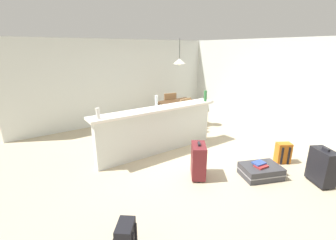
# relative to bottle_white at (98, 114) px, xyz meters

# --- Properties ---
(ground_plane) EXTENTS (13.00, 13.00, 0.05)m
(ground_plane) POSITION_rel_bottle_white_xyz_m (1.73, -0.33, -1.15)
(ground_plane) COLOR #BCAD8E
(wall_back) EXTENTS (6.60, 0.10, 2.50)m
(wall_back) POSITION_rel_bottle_white_xyz_m (1.73, 2.72, 0.12)
(wall_back) COLOR silver
(wall_back) RESTS_ON ground_plane
(wall_right) EXTENTS (0.10, 6.00, 2.50)m
(wall_right) POSITION_rel_bottle_white_xyz_m (4.78, -0.03, 0.12)
(wall_right) COLOR silver
(wall_right) RESTS_ON ground_plane
(partition_half_wall) EXTENTS (2.80, 0.20, 0.98)m
(partition_half_wall) POSITION_rel_bottle_white_xyz_m (1.30, 0.07, -0.64)
(partition_half_wall) COLOR silver
(partition_half_wall) RESTS_ON ground_plane
(bar_countertop) EXTENTS (2.96, 0.40, 0.05)m
(bar_countertop) POSITION_rel_bottle_white_xyz_m (1.30, 0.07, -0.13)
(bar_countertop) COLOR white
(bar_countertop) RESTS_ON partition_half_wall
(bottle_white) EXTENTS (0.07, 0.07, 0.20)m
(bottle_white) POSITION_rel_bottle_white_xyz_m (0.00, 0.00, 0.00)
(bottle_white) COLOR silver
(bottle_white) RESTS_ON bar_countertop
(bottle_clear) EXTENTS (0.06, 0.06, 0.26)m
(bottle_clear) POSITION_rel_bottle_white_xyz_m (1.34, 0.17, 0.03)
(bottle_clear) COLOR silver
(bottle_clear) RESTS_ON bar_countertop
(bottle_green) EXTENTS (0.07, 0.07, 0.26)m
(bottle_green) POSITION_rel_bottle_white_xyz_m (2.59, -0.02, 0.03)
(bottle_green) COLOR #2D6B38
(bottle_green) RESTS_ON bar_countertop
(dining_table) EXTENTS (1.10, 0.80, 0.74)m
(dining_table) POSITION_rel_bottle_white_xyz_m (2.83, 1.30, -0.48)
(dining_table) COLOR #4C331E
(dining_table) RESTS_ON ground_plane
(dining_chair_near_partition) EXTENTS (0.46, 0.46, 0.93)m
(dining_chair_near_partition) POSITION_rel_bottle_white_xyz_m (2.70, 0.73, -0.61)
(dining_chair_near_partition) COLOR #9E754C
(dining_chair_near_partition) RESTS_ON ground_plane
(dining_chair_far_side) EXTENTS (0.47, 0.47, 0.93)m
(dining_chair_far_side) POSITION_rel_bottle_white_xyz_m (2.81, 1.80, -0.61)
(dining_chair_far_side) COLOR #9E754C
(dining_chair_far_side) RESTS_ON ground_plane
(pendant_lamp) EXTENTS (0.34, 0.34, 0.72)m
(pendant_lamp) POSITION_rel_bottle_white_xyz_m (2.76, 1.23, 0.77)
(pendant_lamp) COLOR black
(suitcase_flat_charcoal) EXTENTS (0.89, 0.72, 0.22)m
(suitcase_flat_charcoal) POSITION_rel_bottle_white_xyz_m (2.28, -1.88, -1.02)
(suitcase_flat_charcoal) COLOR #38383D
(suitcase_flat_charcoal) RESTS_ON ground_plane
(suitcase_upright_maroon) EXTENTS (0.45, 0.50, 0.67)m
(suitcase_upright_maroon) POSITION_rel_bottle_white_xyz_m (1.33, -1.24, -0.80)
(suitcase_upright_maroon) COLOR maroon
(suitcase_upright_maroon) RESTS_ON ground_plane
(backpack_black) EXTENTS (0.34, 0.34, 0.42)m
(backpack_black) POSITION_rel_bottle_white_xyz_m (-0.46, -2.03, -0.93)
(backpack_black) COLOR black
(backpack_black) RESTS_ON ground_plane
(backpack_orange) EXTENTS (0.33, 0.33, 0.42)m
(backpack_orange) POSITION_rel_bottle_white_xyz_m (3.14, -1.78, -0.93)
(backpack_orange) COLOR orange
(backpack_orange) RESTS_ON ground_plane
(suitcase_upright_black) EXTENTS (0.41, 0.50, 0.67)m
(suitcase_upright_black) POSITION_rel_bottle_white_xyz_m (2.91, -2.60, -0.80)
(suitcase_upright_black) COLOR black
(suitcase_upright_black) RESTS_ON ground_plane
(book_stack) EXTENTS (0.25, 0.24, 0.06)m
(book_stack) POSITION_rel_bottle_white_xyz_m (2.24, -1.87, -0.88)
(book_stack) COLOR #AD2D2D
(book_stack) RESTS_ON suitcase_flat_charcoal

